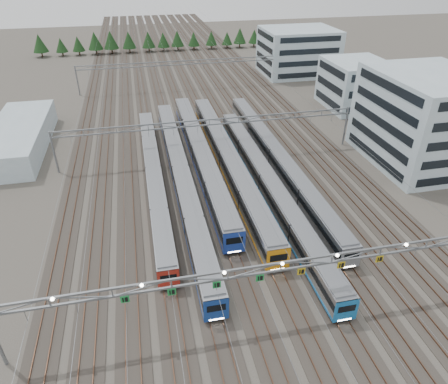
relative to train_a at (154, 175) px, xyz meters
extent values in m
plane|color=#47423A|center=(11.25, -31.89, -1.96)|extent=(400.00, 400.00, 0.00)
cube|color=#2D2823|center=(11.25, 68.11, -1.92)|extent=(54.00, 260.00, 0.08)
cube|color=brown|center=(-14.22, 68.11, -1.80)|extent=(0.08, 260.00, 0.16)
cube|color=brown|center=(36.72, 68.11, -1.80)|extent=(0.08, 260.00, 0.16)
cube|color=brown|center=(10.53, 68.11, -1.80)|extent=(0.08, 260.00, 0.16)
cube|color=brown|center=(11.97, 68.11, -1.80)|extent=(0.08, 260.00, 0.16)
cube|color=black|center=(0.00, 0.05, -1.56)|extent=(2.19, 50.73, 0.33)
cube|color=#A8AAB0|center=(0.00, 0.05, 0.05)|extent=(2.58, 51.77, 2.90)
cube|color=black|center=(0.00, 0.05, 0.40)|extent=(2.64, 51.51, 0.87)
cube|color=#AC251A|center=(0.00, 0.05, -1.17)|extent=(2.63, 51.51, 0.32)
cube|color=slate|center=(0.00, 0.05, 1.59)|extent=(2.32, 50.73, 0.23)
cube|color=#AC251A|center=(0.00, -25.79, 0.05)|extent=(2.60, 0.12, 2.90)
cube|color=black|center=(0.00, -25.82, 0.40)|extent=(1.93, 0.10, 0.87)
cube|color=white|center=(0.00, -25.85, -1.22)|extent=(1.55, 0.06, 0.14)
cube|color=black|center=(4.50, -1.03, -1.55)|extent=(2.33, 59.94, 0.35)
cube|color=#A8AAB0|center=(4.50, -1.03, 0.16)|extent=(2.75, 61.16, 3.09)
cube|color=black|center=(4.50, -1.03, 0.53)|extent=(2.81, 60.86, 0.93)
cube|color=navy|center=(4.50, -1.03, -1.14)|extent=(2.80, 60.86, 0.34)
cube|color=slate|center=(4.50, -1.03, 1.81)|extent=(2.47, 59.94, 0.25)
cube|color=navy|center=(4.50, -31.56, 0.16)|extent=(2.77, 0.12, 3.09)
cube|color=black|center=(4.50, -31.59, 0.53)|extent=(2.06, 0.10, 0.93)
cube|color=white|center=(4.50, -31.62, -1.19)|extent=(1.65, 0.06, 0.15)
cube|color=black|center=(9.00, 5.67, -1.53)|extent=(2.52, 52.69, 0.38)
cube|color=#A8AAB0|center=(9.00, 5.67, 0.31)|extent=(2.96, 53.77, 3.34)
cube|color=black|center=(9.00, 5.67, 0.71)|extent=(3.02, 53.50, 1.01)
cube|color=#2141B5|center=(9.00, 5.67, -1.09)|extent=(3.01, 53.50, 0.37)
cube|color=slate|center=(9.00, 5.67, 2.09)|extent=(2.67, 52.69, 0.26)
cube|color=#2141B5|center=(9.00, -21.16, 0.31)|extent=(2.98, 0.12, 3.34)
cube|color=black|center=(9.00, -21.19, 0.71)|extent=(2.22, 0.10, 1.01)
cube|color=white|center=(9.00, -21.22, -1.14)|extent=(1.78, 0.06, 0.16)
cube|color=black|center=(13.50, 2.50, -1.53)|extent=(2.55, 55.14, 0.39)
cube|color=#A8AAB0|center=(13.50, 2.50, 0.34)|extent=(3.00, 56.26, 3.38)
cube|color=black|center=(13.50, 2.50, 0.74)|extent=(3.06, 55.98, 1.02)
cube|color=orange|center=(13.50, 2.50, -1.08)|extent=(3.05, 55.98, 0.38)
cube|color=slate|center=(13.50, 2.50, 2.13)|extent=(2.70, 55.14, 0.27)
cube|color=orange|center=(13.50, -25.58, 0.34)|extent=(3.02, 0.12, 3.38)
cube|color=black|center=(13.50, -25.61, 0.74)|extent=(2.25, 0.10, 1.02)
cube|color=white|center=(13.50, -25.64, -1.14)|extent=(1.80, 0.06, 0.16)
cube|color=black|center=(18.00, -6.91, -1.55)|extent=(2.30, 54.34, 0.35)
cube|color=#A8AAB0|center=(18.00, -6.91, 0.13)|extent=(2.70, 55.45, 3.04)
cube|color=black|center=(18.00, -6.91, 0.50)|extent=(2.76, 55.18, 0.92)
cube|color=#1B72BE|center=(18.00, -6.91, -1.14)|extent=(2.75, 55.18, 0.34)
cube|color=slate|center=(18.00, -6.91, 1.75)|extent=(2.43, 54.34, 0.24)
cube|color=#1B72BE|center=(18.00, -34.59, 0.13)|extent=(2.72, 0.12, 3.04)
cube|color=black|center=(18.00, -34.62, 0.50)|extent=(2.03, 0.10, 0.92)
cube|color=white|center=(18.00, -34.65, -1.19)|extent=(1.62, 0.06, 0.14)
cube|color=black|center=(22.50, 1.74, -1.55)|extent=(2.32, 56.43, 0.35)
cube|color=#A8AAB0|center=(22.50, 1.74, 0.15)|extent=(2.73, 57.59, 3.07)
cube|color=black|center=(22.50, 1.74, 0.52)|extent=(2.79, 57.30, 0.93)
cube|color=gray|center=(22.50, 1.74, -1.14)|extent=(2.78, 57.30, 0.34)
cube|color=slate|center=(22.50, 1.74, 1.79)|extent=(2.46, 56.43, 0.24)
cube|color=gray|center=(22.50, -27.00, 0.15)|extent=(2.75, 0.12, 3.07)
cube|color=black|center=(22.50, -27.03, 0.52)|extent=(2.05, 0.10, 0.93)
cube|color=white|center=(22.50, -27.06, -1.19)|extent=(1.64, 0.06, 0.15)
cube|color=slate|center=(11.25, -31.89, 5.84)|extent=(56.00, 0.22, 0.22)
cube|color=slate|center=(11.25, -31.89, 4.84)|extent=(56.00, 0.22, 0.22)
cube|color=#1B873A|center=(-4.50, -32.01, 4.34)|extent=(0.85, 0.06, 0.85)
cube|color=#1B873A|center=(0.00, -32.01, 4.34)|extent=(0.85, 0.06, 0.85)
cube|color=#1B873A|center=(4.50, -32.01, 4.34)|extent=(0.85, 0.06, 0.85)
cube|color=#1B873A|center=(9.00, -32.01, 4.34)|extent=(0.85, 0.06, 0.85)
cube|color=gold|center=(13.50, -32.01, 4.34)|extent=(0.85, 0.06, 0.85)
cube|color=gold|center=(18.00, -32.01, 4.34)|extent=(0.85, 0.06, 0.85)
cube|color=gold|center=(22.50, -32.01, 4.34)|extent=(0.85, 0.06, 0.85)
cylinder|color=slate|center=(-16.75, 8.11, 2.04)|extent=(0.36, 0.36, 8.00)
cylinder|color=slate|center=(39.25, 8.11, 2.04)|extent=(0.36, 0.36, 8.00)
cube|color=slate|center=(11.25, 8.11, 5.84)|extent=(56.00, 0.22, 0.22)
cube|color=slate|center=(11.25, 8.11, 4.84)|extent=(56.00, 0.22, 0.22)
cylinder|color=slate|center=(-16.75, 53.11, 2.04)|extent=(0.36, 0.36, 8.00)
cylinder|color=slate|center=(39.25, 53.11, 2.04)|extent=(0.36, 0.36, 8.00)
cube|color=slate|center=(11.25, 53.11, 5.84)|extent=(56.00, 0.22, 0.22)
cube|color=slate|center=(11.25, 53.11, 4.84)|extent=(56.00, 0.22, 0.22)
cube|color=#A4BBC4|center=(49.72, -1.12, 6.22)|extent=(18.00, 22.00, 16.36)
cube|color=#A4BBC4|center=(52.27, 28.93, 3.71)|extent=(14.00, 16.00, 11.34)
cube|color=#A4BBC4|center=(49.62, 61.51, 4.82)|extent=(22.00, 18.00, 13.56)
cube|color=#A4BBC4|center=(-25.36, 20.55, 0.47)|extent=(10.00, 30.00, 4.87)
camera|label=1|loc=(-1.02, -60.52, 33.24)|focal=32.00mm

